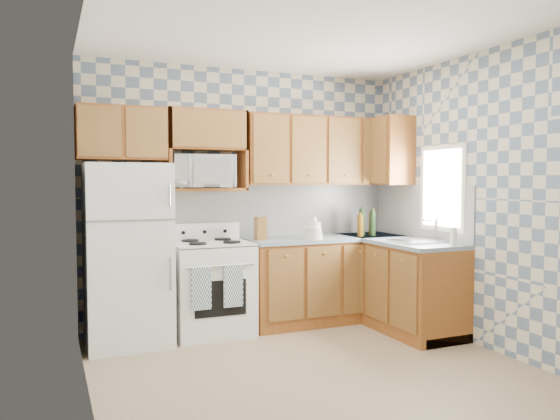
# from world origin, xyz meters

# --- Properties ---
(floor) EXTENTS (3.40, 3.40, 0.00)m
(floor) POSITION_xyz_m (0.00, 0.00, 0.00)
(floor) COLOR #8A7358
(floor) RESTS_ON ground
(back_wall) EXTENTS (3.40, 0.02, 2.70)m
(back_wall) POSITION_xyz_m (0.00, 1.60, 1.35)
(back_wall) COLOR slate
(back_wall) RESTS_ON ground
(right_wall) EXTENTS (0.02, 3.20, 2.70)m
(right_wall) POSITION_xyz_m (1.70, 0.00, 1.35)
(right_wall) COLOR slate
(right_wall) RESTS_ON ground
(backsplash_back) EXTENTS (2.60, 0.02, 0.56)m
(backsplash_back) POSITION_xyz_m (0.40, 1.59, 1.20)
(backsplash_back) COLOR white
(backsplash_back) RESTS_ON back_wall
(backsplash_right) EXTENTS (0.02, 1.60, 0.56)m
(backsplash_right) POSITION_xyz_m (1.69, 0.80, 1.20)
(backsplash_right) COLOR white
(backsplash_right) RESTS_ON right_wall
(refrigerator) EXTENTS (0.75, 0.70, 1.68)m
(refrigerator) POSITION_xyz_m (-1.27, 1.25, 0.84)
(refrigerator) COLOR white
(refrigerator) RESTS_ON floor
(stove_body) EXTENTS (0.76, 0.65, 0.90)m
(stove_body) POSITION_xyz_m (-0.47, 1.28, 0.45)
(stove_body) COLOR white
(stove_body) RESTS_ON floor
(cooktop) EXTENTS (0.76, 0.65, 0.02)m
(cooktop) POSITION_xyz_m (-0.47, 1.28, 0.91)
(cooktop) COLOR silver
(cooktop) RESTS_ON stove_body
(backguard) EXTENTS (0.76, 0.08, 0.17)m
(backguard) POSITION_xyz_m (-0.47, 1.55, 1.00)
(backguard) COLOR white
(backguard) RESTS_ON cooktop
(dish_towel_left) EXTENTS (0.19, 0.02, 0.40)m
(dish_towel_left) POSITION_xyz_m (-0.66, 0.93, 0.53)
(dish_towel_left) COLOR navy
(dish_towel_left) RESTS_ON stove_body
(dish_towel_right) EXTENTS (0.19, 0.02, 0.40)m
(dish_towel_right) POSITION_xyz_m (-0.35, 0.93, 0.53)
(dish_towel_right) COLOR navy
(dish_towel_right) RESTS_ON stove_body
(base_cabinets_back) EXTENTS (1.75, 0.60, 0.88)m
(base_cabinets_back) POSITION_xyz_m (0.82, 1.30, 0.44)
(base_cabinets_back) COLOR brown
(base_cabinets_back) RESTS_ON floor
(base_cabinets_right) EXTENTS (0.60, 1.60, 0.88)m
(base_cabinets_right) POSITION_xyz_m (1.40, 0.80, 0.44)
(base_cabinets_right) COLOR brown
(base_cabinets_right) RESTS_ON floor
(countertop_back) EXTENTS (1.77, 0.63, 0.04)m
(countertop_back) POSITION_xyz_m (0.82, 1.30, 0.90)
(countertop_back) COLOR slate
(countertop_back) RESTS_ON base_cabinets_back
(countertop_right) EXTENTS (0.63, 1.60, 0.04)m
(countertop_right) POSITION_xyz_m (1.40, 0.80, 0.90)
(countertop_right) COLOR slate
(countertop_right) RESTS_ON base_cabinets_right
(upper_cabinets_back) EXTENTS (1.75, 0.33, 0.74)m
(upper_cabinets_back) POSITION_xyz_m (0.82, 1.44, 1.85)
(upper_cabinets_back) COLOR brown
(upper_cabinets_back) RESTS_ON back_wall
(upper_cabinets_fridge) EXTENTS (0.82, 0.33, 0.50)m
(upper_cabinets_fridge) POSITION_xyz_m (-1.29, 1.44, 1.97)
(upper_cabinets_fridge) COLOR brown
(upper_cabinets_fridge) RESTS_ON back_wall
(upper_cabinets_right) EXTENTS (0.33, 0.70, 0.74)m
(upper_cabinets_right) POSITION_xyz_m (1.53, 1.25, 1.85)
(upper_cabinets_right) COLOR brown
(upper_cabinets_right) RESTS_ON right_wall
(microwave_shelf) EXTENTS (0.80, 0.33, 0.03)m
(microwave_shelf) POSITION_xyz_m (-0.47, 1.44, 1.44)
(microwave_shelf) COLOR brown
(microwave_shelf) RESTS_ON back_wall
(microwave) EXTENTS (0.62, 0.45, 0.33)m
(microwave) POSITION_xyz_m (-0.52, 1.39, 1.62)
(microwave) COLOR white
(microwave) RESTS_ON microwave_shelf
(sink) EXTENTS (0.48, 0.40, 0.03)m
(sink) POSITION_xyz_m (1.40, 0.45, 0.93)
(sink) COLOR #B7B7BC
(sink) RESTS_ON countertop_right
(window) EXTENTS (0.02, 0.66, 0.86)m
(window) POSITION_xyz_m (1.69, 0.45, 1.45)
(window) COLOR white
(window) RESTS_ON right_wall
(bottle_0) EXTENTS (0.06, 0.06, 0.29)m
(bottle_0) POSITION_xyz_m (1.23, 1.23, 1.07)
(bottle_0) COLOR black
(bottle_0) RESTS_ON countertop_back
(bottle_1) EXTENTS (0.06, 0.06, 0.27)m
(bottle_1) POSITION_xyz_m (1.33, 1.17, 1.06)
(bottle_1) COLOR black
(bottle_1) RESTS_ON countertop_back
(bottle_2) EXTENTS (0.06, 0.06, 0.25)m
(bottle_2) POSITION_xyz_m (1.38, 1.27, 1.05)
(bottle_2) COLOR #5D390A
(bottle_2) RESTS_ON countertop_back
(bottle_3) EXTENTS (0.06, 0.06, 0.23)m
(bottle_3) POSITION_xyz_m (1.16, 1.15, 1.04)
(bottle_3) COLOR #5D390A
(bottle_3) RESTS_ON countertop_back
(knife_block) EXTENTS (0.11, 0.11, 0.23)m
(knife_block) POSITION_xyz_m (0.05, 1.25, 1.04)
(knife_block) COLOR brown
(knife_block) RESTS_ON countertop_back
(electric_kettle) EXTENTS (0.14, 0.14, 0.17)m
(electric_kettle) POSITION_xyz_m (0.60, 1.13, 1.01)
(electric_kettle) COLOR white
(electric_kettle) RESTS_ON countertop_back
(food_containers) EXTENTS (0.19, 0.19, 0.12)m
(food_containers) POSITION_xyz_m (0.58, 1.10, 0.98)
(food_containers) COLOR silver
(food_containers) RESTS_ON countertop_back
(soap_bottle) EXTENTS (0.06, 0.06, 0.17)m
(soap_bottle) POSITION_xyz_m (1.53, 0.10, 1.01)
(soap_bottle) COLOR silver
(soap_bottle) RESTS_ON countertop_right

